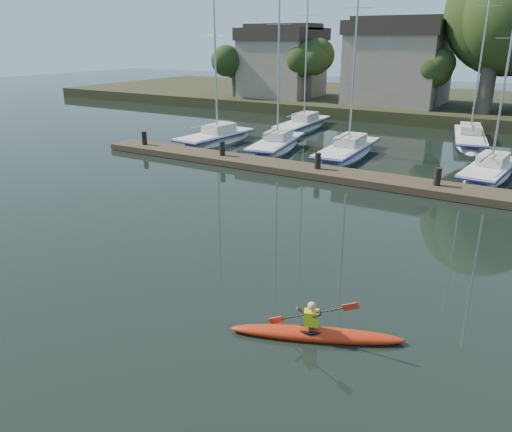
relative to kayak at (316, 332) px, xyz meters
The scene contains 10 objects.
ground 3.19m from the kayak, behind, with size 160.00×160.00×0.00m, color black.
kayak is the anchor object (origin of this frame).
dock 14.06m from the kayak, 103.04° to the left, with size 34.00×2.00×1.80m.
sailboat_0 24.04m from the kayak, 131.10° to the left, with size 2.69×7.74×12.07m.
sailboat_1 21.51m from the kayak, 121.32° to the left, with size 3.33×8.19×13.04m.
sailboat_2 20.05m from the kayak, 109.10° to the left, with size 2.34×8.76×14.40m.
sailboat_3 18.29m from the kayak, 85.20° to the left, with size 2.63×7.46×11.77m.
sailboat_5 29.34m from the kayak, 116.58° to the left, with size 2.39×8.76×14.37m.
sailboat_6 27.16m from the kayak, 91.81° to the left, with size 3.71×9.57×14.90m.
shore 40.14m from the kayak, 92.24° to the left, with size 90.00×25.25×12.75m.
Camera 1 is at (7.25, -9.27, 6.82)m, focal length 35.00 mm.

